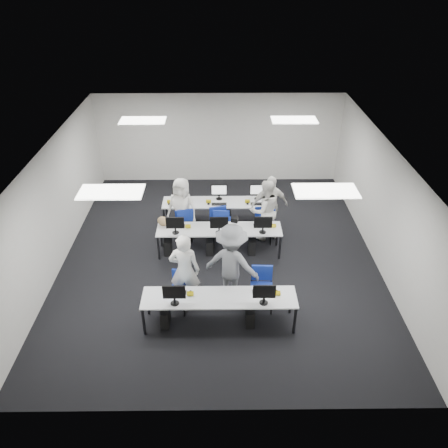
{
  "coord_description": "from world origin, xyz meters",
  "views": [
    {
      "loc": [
        0.03,
        -9.2,
        6.8
      ],
      "look_at": [
        0.12,
        -0.0,
        1.0
      ],
      "focal_mm": 35.0,
      "sensor_mm": 36.0,
      "label": 1
    }
  ],
  "objects_px": {
    "chair_6": "(222,227)",
    "student_2": "(182,208)",
    "chair_4": "(263,231)",
    "chair_1": "(261,295)",
    "chair_2": "(184,231)",
    "photographer": "(232,263)",
    "student_3": "(269,206)",
    "chair_5": "(185,227)",
    "student_0": "(185,271)",
    "chair_3": "(220,232)",
    "chair_0": "(179,298)",
    "student_1": "(265,210)",
    "desk_front": "(219,299)",
    "desk_mid": "(219,230)",
    "chair_7": "(265,226)"
  },
  "relations": [
    {
      "from": "chair_5",
      "to": "student_3",
      "type": "xyz_separation_m",
      "value": [
        2.33,
        0.14,
        0.58
      ]
    },
    {
      "from": "chair_2",
      "to": "chair_5",
      "type": "bearing_deg",
      "value": 71.56
    },
    {
      "from": "chair_1",
      "to": "student_3",
      "type": "xyz_separation_m",
      "value": [
        0.44,
        3.0,
        0.57
      ]
    },
    {
      "from": "chair_6",
      "to": "student_3",
      "type": "relative_size",
      "value": 0.54
    },
    {
      "from": "chair_6",
      "to": "chair_2",
      "type": "bearing_deg",
      "value": -168.24
    },
    {
      "from": "student_1",
      "to": "photographer",
      "type": "relative_size",
      "value": 0.91
    },
    {
      "from": "student_3",
      "to": "photographer",
      "type": "bearing_deg",
      "value": -123.25
    },
    {
      "from": "chair_2",
      "to": "student_2",
      "type": "relative_size",
      "value": 0.48
    },
    {
      "from": "chair_2",
      "to": "chair_5",
      "type": "relative_size",
      "value": 0.87
    },
    {
      "from": "student_1",
      "to": "student_0",
      "type": "bearing_deg",
      "value": 34.88
    },
    {
      "from": "desk_mid",
      "to": "student_1",
      "type": "xyz_separation_m",
      "value": [
        1.23,
        0.69,
        0.19
      ]
    },
    {
      "from": "chair_2",
      "to": "chair_3",
      "type": "relative_size",
      "value": 0.84
    },
    {
      "from": "desk_mid",
      "to": "chair_6",
      "type": "relative_size",
      "value": 3.37
    },
    {
      "from": "chair_7",
      "to": "student_3",
      "type": "relative_size",
      "value": 0.54
    },
    {
      "from": "chair_6",
      "to": "student_2",
      "type": "distance_m",
      "value": 1.22
    },
    {
      "from": "student_1",
      "to": "desk_mid",
      "type": "bearing_deg",
      "value": 10.96
    },
    {
      "from": "chair_5",
      "to": "chair_6",
      "type": "distance_m",
      "value": 1.02
    },
    {
      "from": "chair_5",
      "to": "student_1",
      "type": "distance_m",
      "value": 2.25
    },
    {
      "from": "chair_1",
      "to": "desk_mid",
      "type": "bearing_deg",
      "value": 116.88
    },
    {
      "from": "chair_6",
      "to": "student_2",
      "type": "relative_size",
      "value": 0.55
    },
    {
      "from": "chair_1",
      "to": "chair_3",
      "type": "bearing_deg",
      "value": 112.41
    },
    {
      "from": "chair_0",
      "to": "chair_7",
      "type": "distance_m",
      "value": 3.59
    },
    {
      "from": "chair_0",
      "to": "chair_4",
      "type": "relative_size",
      "value": 0.96
    },
    {
      "from": "chair_3",
      "to": "chair_6",
      "type": "distance_m",
      "value": 0.26
    },
    {
      "from": "chair_5",
      "to": "desk_front",
      "type": "bearing_deg",
      "value": -85.07
    },
    {
      "from": "chair_5",
      "to": "student_1",
      "type": "relative_size",
      "value": 0.55
    },
    {
      "from": "chair_2",
      "to": "chair_7",
      "type": "xyz_separation_m",
      "value": [
        2.23,
        0.17,
        0.04
      ]
    },
    {
      "from": "chair_4",
      "to": "student_3",
      "type": "xyz_separation_m",
      "value": [
        0.19,
        0.37,
        0.58
      ]
    },
    {
      "from": "chair_0",
      "to": "student_0",
      "type": "xyz_separation_m",
      "value": [
        0.14,
        0.16,
        0.63
      ]
    },
    {
      "from": "desk_front",
      "to": "chair_0",
      "type": "distance_m",
      "value": 1.09
    },
    {
      "from": "desk_front",
      "to": "chair_5",
      "type": "relative_size",
      "value": 3.35
    },
    {
      "from": "desk_front",
      "to": "chair_4",
      "type": "xyz_separation_m",
      "value": [
        1.18,
        3.15,
        -0.39
      ]
    },
    {
      "from": "student_0",
      "to": "desk_mid",
      "type": "bearing_deg",
      "value": -105.8
    },
    {
      "from": "chair_5",
      "to": "photographer",
      "type": "distance_m",
      "value": 2.9
    },
    {
      "from": "student_3",
      "to": "chair_3",
      "type": "bearing_deg",
      "value": -173.38
    },
    {
      "from": "student_1",
      "to": "student_2",
      "type": "relative_size",
      "value": 1.0
    },
    {
      "from": "chair_0",
      "to": "student_1",
      "type": "relative_size",
      "value": 0.52
    },
    {
      "from": "chair_2",
      "to": "chair_7",
      "type": "height_order",
      "value": "chair_7"
    },
    {
      "from": "chair_4",
      "to": "student_3",
      "type": "bearing_deg",
      "value": 63.9
    },
    {
      "from": "chair_7",
      "to": "student_1",
      "type": "relative_size",
      "value": 0.54
    },
    {
      "from": "chair_1",
      "to": "chair_4",
      "type": "xyz_separation_m",
      "value": [
        0.25,
        2.63,
        -0.02
      ]
    },
    {
      "from": "desk_mid",
      "to": "chair_7",
      "type": "bearing_deg",
      "value": 31.81
    },
    {
      "from": "desk_mid",
      "to": "photographer",
      "type": "bearing_deg",
      "value": -81.24
    },
    {
      "from": "chair_2",
      "to": "chair_5",
      "type": "distance_m",
      "value": 0.18
    },
    {
      "from": "chair_5",
      "to": "student_0",
      "type": "height_order",
      "value": "student_0"
    },
    {
      "from": "chair_2",
      "to": "photographer",
      "type": "bearing_deg",
      "value": -75.11
    },
    {
      "from": "chair_6",
      "to": "student_0",
      "type": "relative_size",
      "value": 0.52
    },
    {
      "from": "student_3",
      "to": "chair_6",
      "type": "bearing_deg",
      "value": 177.02
    },
    {
      "from": "chair_4",
      "to": "photographer",
      "type": "xyz_separation_m",
      "value": [
        -0.91,
        -2.32,
        0.67
      ]
    },
    {
      "from": "chair_4",
      "to": "chair_1",
      "type": "bearing_deg",
      "value": -94.18
    }
  ]
}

